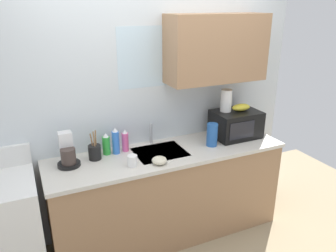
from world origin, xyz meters
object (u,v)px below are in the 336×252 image
object	(u,v)px
stove_range	(2,233)
cereal_canister	(212,135)
utensil_crock	(95,152)
dish_soap_bottle_blue	(116,141)
coffee_maker	(67,153)
dish_soap_bottle_green	(106,144)
microwave	(236,124)
mug_white	(132,161)
banana_bunch	(241,107)
paper_towel_roll	(226,101)
small_bowl	(159,160)
dish_soap_bottle_pink	(125,141)

from	to	relation	value
stove_range	cereal_canister	distance (m)	1.98
utensil_crock	dish_soap_bottle_blue	bearing A→B (deg)	11.15
coffee_maker	dish_soap_bottle_green	size ratio (longest dim) A/B	1.39
microwave	mug_white	xyz separation A→B (m)	(-1.17, -0.19, -0.09)
banana_bunch	paper_towel_roll	size ratio (longest dim) A/B	0.91
paper_towel_roll	utensil_crock	xyz separation A→B (m)	(-1.33, 0.02, -0.31)
banana_bunch	mug_white	world-z (taller)	banana_bunch
microwave	paper_towel_roll	xyz separation A→B (m)	(-0.10, 0.05, 0.24)
dish_soap_bottle_blue	small_bowl	size ratio (longest dim) A/B	1.90
dish_soap_bottle_green	small_bowl	xyz separation A→B (m)	(0.36, -0.38, -0.06)
banana_bunch	coffee_maker	bearing A→B (deg)	178.04
paper_towel_roll	cereal_canister	world-z (taller)	paper_towel_roll
stove_range	utensil_crock	size ratio (longest dim) A/B	4.06
dish_soap_bottle_blue	mug_white	xyz separation A→B (m)	(0.05, -0.30, -0.07)
coffee_maker	dish_soap_bottle_pink	world-z (taller)	coffee_maker
cereal_canister	dish_soap_bottle_green	bearing A→B (deg)	166.60
mug_white	banana_bunch	bearing A→B (deg)	8.85
stove_range	utensil_crock	distance (m)	0.97
stove_range	dish_soap_bottle_blue	distance (m)	1.17
cereal_canister	coffee_maker	bearing A→B (deg)	173.14
microwave	stove_range	bearing A→B (deg)	-178.85
stove_range	mug_white	distance (m)	1.18
stove_range	dish_soap_bottle_green	size ratio (longest dim) A/B	5.36
utensil_crock	small_bowl	distance (m)	0.57
paper_towel_roll	small_bowl	size ratio (longest dim) A/B	1.69
paper_towel_roll	dish_soap_bottle_pink	distance (m)	1.07
banana_bunch	dish_soap_bottle_pink	xyz separation A→B (m)	(-1.18, 0.13, -0.21)
dish_soap_bottle_green	stove_range	bearing A→B (deg)	-169.24
coffee_maker	stove_range	bearing A→B (deg)	-169.76
stove_range	coffee_maker	distance (m)	0.80
dish_soap_bottle_pink	cereal_canister	size ratio (longest dim) A/B	0.94
coffee_maker	small_bowl	bearing A→B (deg)	-23.58
dish_soap_bottle_green	utensil_crock	distance (m)	0.14
coffee_maker	dish_soap_bottle_pink	bearing A→B (deg)	7.51
dish_soap_bottle_blue	cereal_canister	bearing A→B (deg)	-13.35
banana_bunch	paper_towel_roll	world-z (taller)	paper_towel_roll
paper_towel_roll	coffee_maker	world-z (taller)	paper_towel_roll
stove_range	utensil_crock	world-z (taller)	utensil_crock
paper_towel_roll	dish_soap_bottle_green	xyz separation A→B (m)	(-1.21, 0.08, -0.29)
dish_soap_bottle_pink	small_bowl	bearing A→B (deg)	-64.52
stove_range	microwave	distance (m)	2.31
mug_white	microwave	bearing A→B (deg)	9.15
mug_white	utensil_crock	distance (m)	0.37
microwave	mug_white	size ratio (longest dim) A/B	4.84
coffee_maker	small_bowl	distance (m)	0.77
dish_soap_bottle_pink	utensil_crock	bearing A→B (deg)	-168.95
banana_bunch	coffee_maker	xyz separation A→B (m)	(-1.71, 0.06, -0.20)
microwave	coffee_maker	size ratio (longest dim) A/B	1.64
dish_soap_bottle_green	mug_white	distance (m)	0.35
banana_bunch	cereal_canister	distance (m)	0.45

